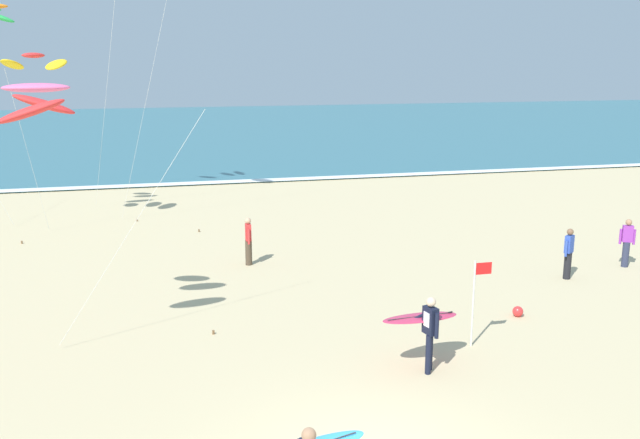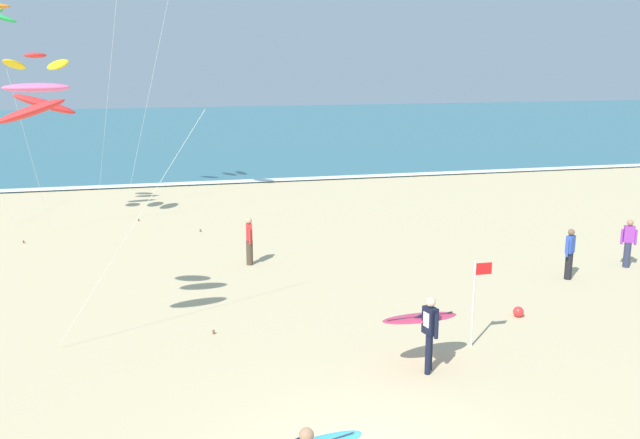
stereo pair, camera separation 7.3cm
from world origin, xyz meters
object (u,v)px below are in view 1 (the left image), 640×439
at_px(surfer_trailing, 425,324).
at_px(kite_arc_scarlet_far, 34,62).
at_px(bystander_blue_top, 568,253).
at_px(beach_ball, 518,311).
at_px(kite_arc_rose_mid, 37,101).
at_px(bystander_red_top, 248,241).
at_px(lifeguard_flag, 476,295).
at_px(bystander_purple_top, 627,243).

bearing_deg(surfer_trailing, kite_arc_scarlet_far, 122.50).
bearing_deg(bystander_blue_top, beach_ball, -140.49).
height_order(kite_arc_rose_mid, bystander_blue_top, kite_arc_rose_mid).
xyz_separation_m(surfer_trailing, bystander_red_top, (-2.63, 8.72, -0.23)).
height_order(bystander_red_top, lifeguard_flag, lifeguard_flag).
height_order(surfer_trailing, lifeguard_flag, lifeguard_flag).
bearing_deg(beach_ball, bystander_purple_top, 29.71).
distance_m(bystander_red_top, lifeguard_flag, 8.92).
height_order(kite_arc_scarlet_far, beach_ball, kite_arc_scarlet_far).
bearing_deg(bystander_red_top, kite_arc_scarlet_far, 137.58).
relative_size(bystander_red_top, bystander_blue_top, 1.00).
relative_size(bystander_purple_top, beach_ball, 5.68).
height_order(bystander_purple_top, beach_ball, bystander_purple_top).
bearing_deg(lifeguard_flag, bystander_blue_top, 38.37).
relative_size(kite_arc_scarlet_far, bystander_red_top, 4.30).
height_order(surfer_trailing, beach_ball, surfer_trailing).
height_order(kite_arc_scarlet_far, lifeguard_flag, kite_arc_scarlet_far).
bearing_deg(bystander_red_top, bystander_blue_top, -22.19).
relative_size(kite_arc_rose_mid, lifeguard_flag, 2.92).
xyz_separation_m(bystander_red_top, lifeguard_flag, (4.24, -7.83, 0.45)).
xyz_separation_m(bystander_red_top, bystander_purple_top, (11.89, -3.13, 0.00)).
bearing_deg(bystander_blue_top, surfer_trailing, -143.71).
bearing_deg(bystander_purple_top, lifeguard_flag, -148.42).
bearing_deg(beach_ball, bystander_red_top, 134.39).
distance_m(kite_arc_rose_mid, bystander_blue_top, 15.52).
bearing_deg(beach_ball, kite_arc_scarlet_far, 136.03).
relative_size(kite_arc_rose_mid, kite_arc_scarlet_far, 0.90).
distance_m(kite_arc_rose_mid, bystander_purple_top, 18.04).
xyz_separation_m(kite_arc_rose_mid, bystander_blue_top, (14.59, 1.92, -4.93)).
bearing_deg(bystander_purple_top, kite_arc_scarlet_far, 153.25).
relative_size(bystander_blue_top, beach_ball, 5.68).
bearing_deg(beach_ball, lifeguard_flag, -143.49).
bearing_deg(surfer_trailing, lifeguard_flag, 28.92).
bearing_deg(bystander_blue_top, kite_arc_rose_mid, -172.50).
relative_size(surfer_trailing, bystander_purple_top, 1.27).
relative_size(kite_arc_rose_mid, bystander_blue_top, 3.85).
relative_size(bystander_red_top, beach_ball, 5.68).
height_order(bystander_blue_top, beach_ball, bystander_blue_top).
bearing_deg(bystander_blue_top, kite_arc_scarlet_far, 148.00).
bearing_deg(kite_arc_rose_mid, beach_ball, -3.17).
xyz_separation_m(surfer_trailing, lifeguard_flag, (1.61, 0.89, 0.22)).
height_order(kite_arc_scarlet_far, bystander_purple_top, kite_arc_scarlet_far).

